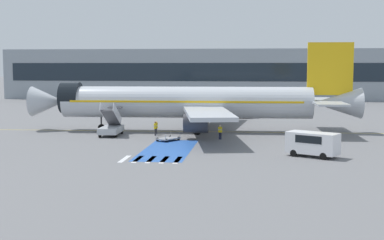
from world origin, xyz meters
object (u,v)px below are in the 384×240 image
Objects in this scene: ground_crew_0 at (220,131)px; ground_crew_1 at (155,127)px; airliner at (191,102)px; ground_crew_2 at (157,127)px; fuel_tanker at (245,105)px; baggage_cart at (168,138)px; ground_crew_3 at (198,126)px; terminal_building at (256,74)px; boarding_stairs_forward at (111,127)px; service_van_1 at (313,142)px.

ground_crew_1 reaches higher than ground_crew_0.
airliner is 25.59× the size of ground_crew_2.
airliner is at bearing -23.66° from ground_crew_1.
fuel_tanker is at bearing -18.43° from airliner.
ground_crew_1 is at bearing 136.51° from airliner.
ground_crew_1 reaches higher than baggage_cart.
ground_crew_3 reaches higher than ground_crew_0.
baggage_cart is 74.58m from terminal_building.
ground_crew_2 is (-3.86, -3.23, -2.75)m from airliner.
airliner is at bearing 130.49° from ground_crew_0.
ground_crew_2 is at bearing -99.90° from terminal_building.
ground_crew_1 is at bearing 172.21° from ground_crew_0.
airliner is 6.34m from ground_crew_1.
ground_crew_2 reaches higher than baggage_cart.
fuel_tanker reaches higher than ground_crew_3.
airliner reaches higher than ground_crew_0.
ground_crew_1 is (-2.20, 4.18, 0.71)m from baggage_cart.
airliner reaches higher than boarding_stairs_forward.
airliner is at bearing -52.26° from ground_crew_2.
boarding_stairs_forward is 1.06× the size of service_van_1.
airliner is 9.28m from baggage_cart.
airliner reaches higher than baggage_cart.
terminal_building is at bearing 8.08° from ground_crew_1.
fuel_tanker is 0.09× the size of terminal_building.
terminal_building is at bearing 114.85° from baggage_cart.
fuel_tanker is at bearing -24.57° from ground_crew_2.
ground_crew_3 is (1.18, -2.75, -2.70)m from airliner.
ground_crew_3 is at bearing -158.88° from airliner.
ground_crew_0 is (13.09, -1.89, -0.05)m from boarding_stairs_forward.
airliner is 7.83× the size of boarding_stairs_forward.
airliner is at bearing 26.12° from boarding_stairs_forward.
fuel_tanker is (6.37, 21.67, -1.81)m from airliner.
fuel_tanker is 39.47m from service_van_1.
airliner reaches higher than ground_crew_1.
fuel_tanker is 6.48× the size of ground_crew_2.
ground_crew_1 is 5.21m from ground_crew_3.
airliner is 3.95× the size of fuel_tanker.
ground_crew_2 is at bearing 162.46° from ground_crew_3.
service_van_1 is (22.20, -12.37, 0.34)m from boarding_stairs_forward.
ground_crew_3 is 68.54m from terminal_building.
service_van_1 is 13.89m from ground_crew_0.
ground_crew_1 is (-10.16, -25.96, -0.90)m from fuel_tanker.
baggage_cart is 1.75× the size of ground_crew_3.
airliner is 65.79m from terminal_building.
ground_crew_2 is at bearing 145.68° from baggage_cart.
ground_crew_1 is 1.04× the size of ground_crew_2.
ground_crew_1 is 0.99× the size of ground_crew_3.
service_van_1 is (6.80, -38.88, -0.53)m from fuel_tanker.
airliner is 24.24× the size of ground_crew_3.
baggage_cart is at bearing 167.29° from airliner.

